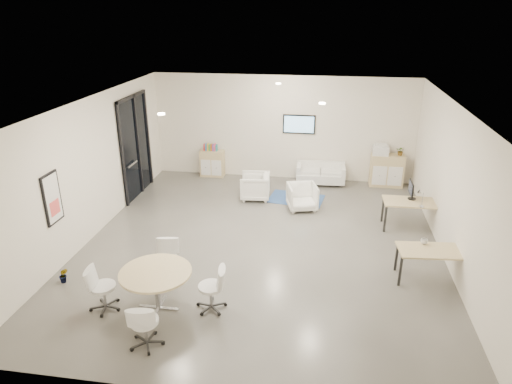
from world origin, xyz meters
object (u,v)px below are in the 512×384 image
object	(u,v)px
sideboard_right	(387,170)
desk_rear	(412,204)
sideboard_left	(212,163)
round_table	(156,276)
armchair_right	(302,196)
desk_front	(432,253)
loveseat	(320,174)
armchair_left	(255,185)

from	to	relation	value
sideboard_right	desk_rear	xyz separation A→B (m)	(0.28, -2.88, 0.16)
sideboard_left	round_table	distance (m)	7.01
armchair_right	desk_front	size ratio (longest dim) A/B	0.56
sideboard_right	desk_front	distance (m)	5.23
sideboard_right	loveseat	distance (m)	1.99
armchair_left	round_table	distance (m)	5.41
sideboard_right	armchair_left	bearing A→B (deg)	-156.90
armchair_right	sideboard_left	bearing A→B (deg)	128.93
sideboard_left	sideboard_right	xyz separation A→B (m)	(5.41, -0.04, 0.07)
desk_front	sideboard_right	bearing A→B (deg)	88.30
loveseat	sideboard_right	bearing A→B (deg)	0.86
sideboard_left	armchair_left	world-z (taller)	sideboard_left
desk_rear	round_table	xyz separation A→B (m)	(-4.98, -4.05, 0.05)
loveseat	armchair_left	size ratio (longest dim) A/B	1.84
sideboard_left	sideboard_right	size ratio (longest dim) A/B	0.86
armchair_left	armchair_right	bearing A→B (deg)	63.97
armchair_left	desk_front	world-z (taller)	armchair_left
armchair_right	round_table	size ratio (longest dim) A/B	0.60
sideboard_right	desk_front	bearing A→B (deg)	-86.72
sideboard_left	sideboard_right	world-z (taller)	sideboard_right
desk_front	loveseat	bearing A→B (deg)	109.00
armchair_left	desk_rear	xyz separation A→B (m)	(4.06, -1.27, 0.24)
armchair_left	armchair_right	distance (m)	1.46
sideboard_right	loveseat	bearing A→B (deg)	-176.87
loveseat	desk_rear	xyz separation A→B (m)	(2.25, -2.78, 0.35)
loveseat	round_table	distance (m)	7.36
loveseat	desk_rear	size ratio (longest dim) A/B	1.07
sideboard_right	desk_rear	distance (m)	2.90
loveseat	desk_rear	distance (m)	3.59
sideboard_left	loveseat	world-z (taller)	sideboard_left
sideboard_left	round_table	world-z (taller)	sideboard_left
sideboard_right	round_table	distance (m)	8.38
sideboard_left	desk_rear	distance (m)	6.41
loveseat	desk_front	size ratio (longest dim) A/B	1.09
loveseat	sideboard_left	bearing A→B (deg)	175.26
desk_rear	sideboard_left	bearing A→B (deg)	151.83
armchair_left	armchair_right	xyz separation A→B (m)	(1.36, -0.52, -0.02)
desk_rear	desk_front	xyz separation A→B (m)	(0.02, -2.34, -0.03)
sideboard_right	armchair_right	size ratio (longest dim) A/B	1.27
sideboard_left	sideboard_right	distance (m)	5.41
sideboard_right	desk_rear	world-z (taller)	sideboard_right
sideboard_left	armchair_left	size ratio (longest dim) A/B	1.04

